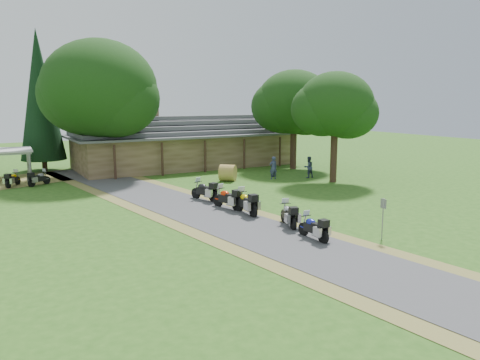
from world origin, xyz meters
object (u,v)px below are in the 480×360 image
lodge (185,141)px  motorcycle_row_e (205,190)px  hay_bale (228,173)px  motorcycle_row_b (289,214)px  motorcycle_row_c (246,201)px  motorcycle_carport_a (13,179)px  motorcycle_row_a (313,226)px  motorcycle_carport_b (39,178)px  motorcycle_row_d (227,197)px

lodge → motorcycle_row_e: size_ratio=10.45×
hay_bale → motorcycle_row_b: bearing=-105.4°
lodge → motorcycle_row_c: size_ratio=10.13×
motorcycle_row_b → hay_bale: bearing=1.9°
motorcycle_row_e → hay_bale: size_ratio=1.56×
lodge → motorcycle_carport_a: lodge is taller
motorcycle_row_a → motorcycle_row_c: size_ratio=0.86×
motorcycle_row_b → motorcycle_carport_b: motorcycle_row_b is taller
motorcycle_row_e → lodge: bearing=-37.5°
motorcycle_row_d → hay_bale: (4.57, 8.47, -0.05)m
motorcycle_carport_a → motorcycle_carport_b: (1.74, -0.45, -0.01)m
motorcycle_carport_a → motorcycle_row_d: bearing=-112.6°
motorcycle_row_c → motorcycle_row_e: (-0.48, 4.41, -0.02)m
motorcycle_row_d → motorcycle_row_c: bearing=176.4°
motorcycle_row_d → lodge: bearing=-30.6°
motorcycle_row_a → motorcycle_row_e: motorcycle_row_e is taller
motorcycle_row_c → motorcycle_row_d: 1.66m
motorcycle_carport_a → hay_bale: bearing=-79.7°
lodge → motorcycle_row_b: bearing=-100.2°
motorcycle_row_d → motorcycle_row_e: motorcycle_row_d is taller
motorcycle_row_c → hay_bale: motorcycle_row_c is taller
motorcycle_row_b → motorcycle_row_d: (-0.90, 4.88, 0.05)m
lodge → motorcycle_row_c: bearing=-103.4°
lodge → motorcycle_carport_a: 15.99m
lodge → motorcycle_row_e: lodge is taller
lodge → motorcycle_carport_a: bearing=-165.9°
motorcycle_carport_a → motorcycle_carport_b: size_ratio=1.01×
motorcycle_carport_a → motorcycle_row_b: bearing=-118.2°
motorcycle_row_a → hay_bale: 16.31m
hay_bale → motorcycle_row_a: bearing=-104.3°
lodge → motorcycle_row_a: 25.83m
motorcycle_row_c → motorcycle_carport_a: (-10.71, 15.80, -0.12)m
motorcycle_carport_b → motorcycle_row_a: bearing=-100.5°
motorcycle_row_a → motorcycle_row_c: 5.71m
lodge → hay_bale: (-0.45, -9.57, -1.80)m
motorcycle_carport_a → lodge: bearing=-44.7°
motorcycle_row_b → hay_bale: size_ratio=1.47×
hay_bale → motorcycle_carport_a: bearing=159.1°
lodge → hay_bale: lodge is taller
lodge → motorcycle_row_d: size_ratio=10.37×
motorcycle_row_e → motorcycle_carport_b: 13.85m
motorcycle_row_b → motorcycle_row_e: motorcycle_row_e is taller
motorcycle_row_b → motorcycle_carport_a: (-11.29, 19.06, -0.05)m
motorcycle_row_b → motorcycle_carport_a: bearing=47.9°
motorcycle_row_c → hay_bale: (4.24, 10.09, -0.07)m
motorcycle_row_a → motorcycle_row_d: bearing=3.7°
motorcycle_row_e → motorcycle_carport_b: (-8.49, 10.94, -0.10)m
lodge → motorcycle_row_b: lodge is taller
lodge → motorcycle_row_b: 23.35m
motorcycle_row_e → motorcycle_carport_b: size_ratio=1.17×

